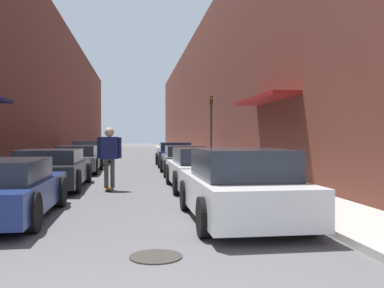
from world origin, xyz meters
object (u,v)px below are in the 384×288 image
at_px(parked_car_left_3, 91,153).
at_px(manhole_cover, 156,257).
at_px(skateboarder, 109,152).
at_px(parked_car_left_1, 52,169).
at_px(parked_car_right_3, 175,155).
at_px(parked_car_right_1, 203,169).
at_px(parked_car_right_2, 184,160).
at_px(parked_car_left_4, 98,150).
at_px(parked_car_right_0, 240,187).
at_px(traffic_light, 211,123).
at_px(parked_car_left_2, 78,159).

height_order(parked_car_left_3, manhole_cover, parked_car_left_3).
bearing_deg(skateboarder, parked_car_left_1, 157.63).
bearing_deg(parked_car_right_3, parked_car_right_1, -90.25).
xyz_separation_m(parked_car_right_2, skateboarder, (-2.80, -4.99, 0.55)).
bearing_deg(parked_car_left_4, skateboarder, -84.00).
height_order(parked_car_right_1, manhole_cover, parked_car_right_1).
relative_size(parked_car_right_0, parked_car_right_2, 1.00).
bearing_deg(parked_car_left_3, traffic_light, -26.93).
distance_m(parked_car_right_0, skateboarder, 5.73).
xyz_separation_m(manhole_cover, traffic_light, (3.65, 16.28, 2.32)).
distance_m(parked_car_left_1, traffic_light, 10.66).
bearing_deg(parked_car_right_3, parked_car_left_3, 154.15).
distance_m(parked_car_left_3, parked_car_right_1, 13.15).
bearing_deg(skateboarder, parked_car_right_1, -0.18).
height_order(parked_car_left_3, parked_car_right_0, parked_car_left_3).
distance_m(parked_car_right_3, traffic_light, 2.70).
bearing_deg(parked_car_right_1, skateboarder, 179.82).
height_order(parked_car_left_4, traffic_light, traffic_light).
bearing_deg(parked_car_left_4, traffic_light, -52.84).
bearing_deg(parked_car_left_1, manhole_cover, -70.53).
bearing_deg(parked_car_left_2, parked_car_right_1, -55.54).
relative_size(parked_car_left_1, parked_car_left_3, 0.98).
bearing_deg(parked_car_right_3, parked_car_left_1, -116.45).
bearing_deg(parked_car_left_2, parked_car_right_0, -69.01).
xyz_separation_m(skateboarder, manhole_cover, (1.03, -7.24, -1.14)).
xyz_separation_m(parked_car_left_4, traffic_light, (6.53, -8.62, 1.69)).
xyz_separation_m(parked_car_left_3, manhole_cover, (2.81, -19.56, -0.64)).
relative_size(parked_car_left_3, skateboarder, 2.54).
height_order(parked_car_left_1, parked_car_left_2, parked_car_left_1).
xyz_separation_m(parked_car_left_3, parked_car_right_1, (4.59, -12.32, -0.04)).
height_order(parked_car_left_1, traffic_light, traffic_light).
bearing_deg(parked_car_left_4, parked_car_right_1, -75.20).
bearing_deg(parked_car_right_0, parked_car_right_3, 89.45).
bearing_deg(parked_car_right_2, parked_car_right_0, -90.54).
bearing_deg(parked_car_left_2, skateboarder, -75.05).
height_order(parked_car_left_3, parked_car_left_4, parked_car_left_3).
xyz_separation_m(parked_car_left_3, parked_car_right_0, (4.49, -17.34, -0.00)).
height_order(parked_car_left_2, parked_car_left_4, parked_car_left_4).
bearing_deg(parked_car_right_1, parked_car_left_2, 124.46).
height_order(parked_car_right_3, skateboarder, skateboarder).
relative_size(parked_car_left_3, traffic_light, 1.32).
distance_m(parked_car_left_4, skateboarder, 17.76).
distance_m(parked_car_right_2, skateboarder, 5.75).
bearing_deg(parked_car_right_2, parked_car_left_4, 110.19).
xyz_separation_m(parked_car_right_0, skateboarder, (-2.71, 5.03, 0.50)).
distance_m(parked_car_left_1, manhole_cover, 8.48).
relative_size(skateboarder, traffic_light, 0.52).
xyz_separation_m(parked_car_right_1, traffic_light, (1.87, 9.04, 1.72)).
height_order(parked_car_right_0, parked_car_right_3, parked_car_right_0).
distance_m(parked_car_left_1, parked_car_right_3, 10.42).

